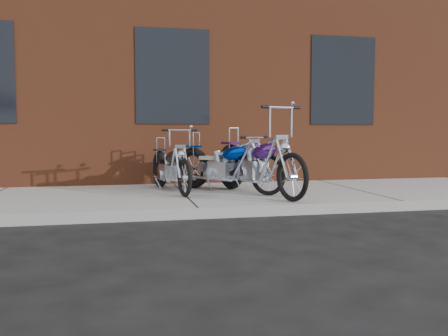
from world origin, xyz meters
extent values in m
plane|color=#252426|center=(0.00, 0.00, 0.00)|extent=(120.00, 120.00, 0.00)
cube|color=#999794|center=(0.00, 1.50, 0.07)|extent=(22.00, 3.00, 0.15)
cube|color=brown|center=(0.00, 8.00, 4.00)|extent=(22.00, 10.00, 8.00)
torus|color=black|center=(0.94, 1.75, 0.54)|extent=(0.38, 0.79, 0.78)
torus|color=black|center=(1.45, 0.12, 0.50)|extent=(0.29, 0.70, 0.71)
cube|color=gray|center=(1.15, 1.09, 0.53)|extent=(0.42, 0.51, 0.33)
ellipsoid|color=#4D1C88|center=(1.24, 0.80, 0.85)|extent=(0.45, 0.66, 0.33)
cube|color=black|center=(1.06, 1.36, 0.75)|extent=(0.34, 0.37, 0.07)
cylinder|color=silver|center=(1.41, 0.25, 0.79)|extent=(0.14, 0.31, 0.59)
cylinder|color=silver|center=(1.37, 0.38, 1.51)|extent=(0.58, 0.21, 0.03)
cylinder|color=silver|center=(0.96, 1.67, 0.96)|extent=(0.03, 0.03, 0.52)
cylinder|color=silver|center=(1.20, 1.36, 0.39)|extent=(0.35, 0.95, 0.05)
torus|color=black|center=(0.36, 2.09, 0.51)|extent=(0.57, 0.65, 0.72)
torus|color=black|center=(1.36, 0.87, 0.48)|extent=(0.47, 0.55, 0.65)
cube|color=gray|center=(0.76, 1.59, 0.50)|extent=(0.47, 0.49, 0.30)
ellipsoid|color=#002FAF|center=(0.94, 1.37, 0.79)|extent=(0.55, 0.59, 0.31)
cube|color=beige|center=(0.60, 1.79, 0.70)|extent=(0.37, 0.37, 0.06)
cylinder|color=silver|center=(1.28, 0.96, 0.74)|extent=(0.22, 0.25, 0.54)
cylinder|color=silver|center=(1.20, 1.06, 1.07)|extent=(0.45, 0.37, 0.03)
cylinder|color=silver|center=(0.41, 2.03, 0.89)|extent=(0.03, 0.03, 0.48)
cylinder|color=silver|center=(0.72, 1.84, 0.37)|extent=(0.61, 0.73, 0.05)
torus|color=black|center=(-0.27, 2.37, 0.48)|extent=(0.25, 0.67, 0.66)
torus|color=black|center=(-0.01, 0.96, 0.45)|extent=(0.17, 0.59, 0.59)
cube|color=gray|center=(-0.17, 1.79, 0.47)|extent=(0.32, 0.40, 0.27)
ellipsoid|color=black|center=(-0.12, 1.54, 0.73)|extent=(0.32, 0.54, 0.28)
cube|color=black|center=(-0.21, 2.03, 0.65)|extent=(0.26, 0.29, 0.05)
cylinder|color=silver|center=(-0.03, 1.07, 0.68)|extent=(0.08, 0.27, 0.49)
cylinder|color=silver|center=(-0.05, 1.18, 1.18)|extent=(0.50, 0.12, 0.03)
cylinder|color=silver|center=(-0.26, 2.29, 0.82)|extent=(0.02, 0.02, 0.44)
cylinder|color=silver|center=(-0.10, 2.01, 0.35)|extent=(0.19, 0.81, 0.04)
camera|label=1|loc=(-0.97, -6.10, 1.15)|focal=38.00mm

